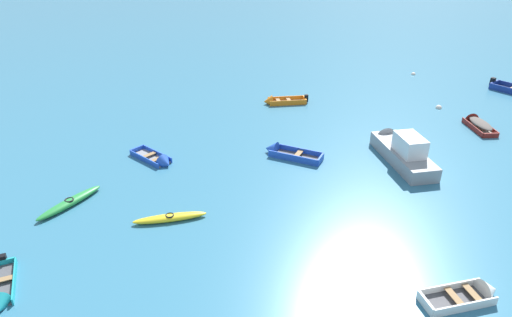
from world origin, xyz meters
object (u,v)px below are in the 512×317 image
object	(u,v)px
rowboat_turquoise_cluster_outer	(0,296)
rowboat_white_back_row_center	(474,294)
kayak_yellow_back_row_right	(170,218)
kayak_green_back_row_left	(70,202)
rowboat_maroon_outer_left	(476,123)
mooring_buoy_outer_edge	(439,108)
rowboat_orange_near_camera	(278,101)
mooring_buoy_between_boats_right	(413,75)
rowboat_blue_far_right	(282,152)
motor_launch_grey_cluster_inner	(400,149)
rowboat_blue_far_back	(159,161)

from	to	relation	value
rowboat_turquoise_cluster_outer	rowboat_white_back_row_center	xyz separation A→B (m)	(17.33, -0.56, 0.04)
kayak_yellow_back_row_right	kayak_green_back_row_left	distance (m)	5.24
rowboat_maroon_outer_left	mooring_buoy_outer_edge	bearing A→B (deg)	108.85
rowboat_orange_near_camera	rowboat_white_back_row_center	world-z (taller)	rowboat_white_back_row_center
rowboat_white_back_row_center	mooring_buoy_between_boats_right	distance (m)	28.23
rowboat_turquoise_cluster_outer	rowboat_white_back_row_center	size ratio (longest dim) A/B	0.99
rowboat_maroon_outer_left	rowboat_blue_far_right	bearing A→B (deg)	-164.30
motor_launch_grey_cluster_inner	mooring_buoy_outer_edge	world-z (taller)	motor_launch_grey_cluster_inner
rowboat_blue_far_right	rowboat_white_back_row_center	size ratio (longest dim) A/B	1.15
rowboat_maroon_outer_left	rowboat_blue_far_back	bearing A→B (deg)	-167.46
rowboat_turquoise_cluster_outer	mooring_buoy_outer_edge	world-z (taller)	rowboat_turquoise_cluster_outer
rowboat_blue_far_back	rowboat_turquoise_cluster_outer	distance (m)	11.22
rowboat_turquoise_cluster_outer	kayak_yellow_back_row_right	bearing A→B (deg)	40.38
rowboat_orange_near_camera	mooring_buoy_between_boats_right	distance (m)	14.64
motor_launch_grey_cluster_inner	rowboat_white_back_row_center	distance (m)	11.06
mooring_buoy_outer_edge	kayak_yellow_back_row_right	bearing A→B (deg)	-142.83
rowboat_blue_far_back	rowboat_orange_near_camera	distance (m)	11.99
rowboat_maroon_outer_left	rowboat_blue_far_right	world-z (taller)	rowboat_blue_far_right
kayak_yellow_back_row_right	rowboat_orange_near_camera	xyz separation A→B (m)	(6.17, 15.03, 0.02)
rowboat_blue_far_right	rowboat_white_back_row_center	xyz separation A→B (m)	(6.04, -11.75, -0.01)
rowboat_turquoise_cluster_outer	rowboat_blue_far_right	distance (m)	15.90
kayak_yellow_back_row_right	rowboat_blue_far_back	xyz separation A→B (m)	(-1.35, 5.69, -0.01)
kayak_green_back_row_left	mooring_buoy_outer_edge	distance (m)	26.11
kayak_yellow_back_row_right	mooring_buoy_outer_edge	bearing A→B (deg)	37.17
kayak_yellow_back_row_right	mooring_buoy_between_boats_right	world-z (taller)	kayak_yellow_back_row_right
rowboat_blue_far_back	rowboat_orange_near_camera	xyz separation A→B (m)	(7.52, 9.34, 0.04)
motor_launch_grey_cluster_inner	mooring_buoy_between_boats_right	bearing A→B (deg)	68.18
rowboat_maroon_outer_left	motor_launch_grey_cluster_inner	distance (m)	8.06
kayak_yellow_back_row_right	rowboat_white_back_row_center	distance (m)	12.91
rowboat_blue_far_right	rowboat_white_back_row_center	world-z (taller)	rowboat_blue_far_right
kayak_yellow_back_row_right	rowboat_maroon_outer_left	bearing A→B (deg)	28.13
kayak_green_back_row_left	motor_launch_grey_cluster_inner	world-z (taller)	motor_launch_grey_cluster_inner
kayak_yellow_back_row_right	rowboat_blue_far_right	world-z (taller)	rowboat_blue_far_right
rowboat_turquoise_cluster_outer	motor_launch_grey_cluster_inner	xyz separation A→B (m)	(18.06, 10.47, 0.47)
rowboat_turquoise_cluster_outer	rowboat_white_back_row_center	bearing A→B (deg)	-1.84
mooring_buoy_outer_edge	mooring_buoy_between_boats_right	bearing A→B (deg)	83.19
rowboat_orange_near_camera	mooring_buoy_outer_edge	xyz separation A→B (m)	(11.86, -1.36, -0.18)
rowboat_turquoise_cluster_outer	kayak_green_back_row_left	distance (m)	6.18
rowboat_orange_near_camera	motor_launch_grey_cluster_inner	size ratio (longest dim) A/B	0.57
rowboat_blue_far_back	rowboat_orange_near_camera	bearing A→B (deg)	51.15
kayak_yellow_back_row_right	motor_launch_grey_cluster_inner	xyz separation A→B (m)	(12.52, 5.76, 0.45)
rowboat_maroon_outer_left	mooring_buoy_between_boats_right	bearing A→B (deg)	90.81
rowboat_turquoise_cluster_outer	motor_launch_grey_cluster_inner	distance (m)	20.88
rowboat_maroon_outer_left	rowboat_white_back_row_center	distance (m)	17.21
rowboat_maroon_outer_left	motor_launch_grey_cluster_inner	xyz separation A→B (m)	(-6.68, -4.50, 0.35)
rowboat_white_back_row_center	mooring_buoy_between_boats_right	bearing A→B (deg)	75.14
kayak_yellow_back_row_right	kayak_green_back_row_left	bearing A→B (deg)	164.00
rowboat_blue_far_back	rowboat_turquoise_cluster_outer	world-z (taller)	rowboat_blue_far_back
rowboat_turquoise_cluster_outer	rowboat_orange_near_camera	distance (m)	22.96
rowboat_turquoise_cluster_outer	kayak_green_back_row_left	xyz separation A→B (m)	(0.51, 6.16, 0.04)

